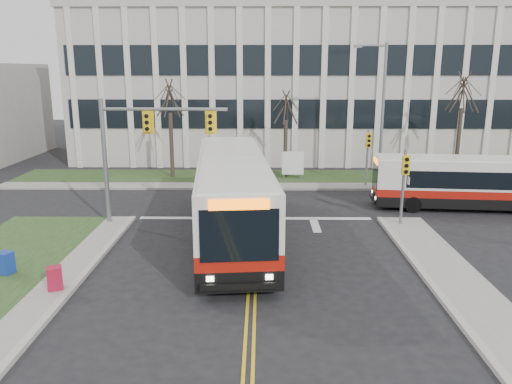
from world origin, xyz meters
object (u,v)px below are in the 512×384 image
object	(u,v)px
directory_sign	(293,164)
newspaper_box_red	(55,280)
streetlight	(380,106)
newspaper_box_blue	(6,264)
bus_main	(232,198)
bus_cross	(473,184)

from	to	relation	value
directory_sign	newspaper_box_red	distance (m)	20.49
streetlight	newspaper_box_red	size ratio (longest dim) A/B	9.68
newspaper_box_blue	directory_sign	bearing A→B (deg)	75.66
directory_sign	bus_main	size ratio (longest dim) A/B	0.15
directory_sign	streetlight	bearing A→B (deg)	-13.23
bus_cross	streetlight	bearing A→B (deg)	-141.86
streetlight	newspaper_box_red	distance (m)	23.01
streetlight	directory_sign	bearing A→B (deg)	166.77
directory_sign	newspaper_box_red	xyz separation A→B (m)	(-9.30, -18.25, -0.70)
directory_sign	newspaper_box_blue	world-z (taller)	directory_sign
streetlight	newspaper_box_blue	size ratio (longest dim) A/B	9.68
newspaper_box_red	newspaper_box_blue	bearing A→B (deg)	127.22
bus_cross	newspaper_box_red	world-z (taller)	bus_cross
bus_cross	newspaper_box_blue	bearing A→B (deg)	-60.52
bus_main	newspaper_box_blue	size ratio (longest dim) A/B	14.43
bus_cross	bus_main	bearing A→B (deg)	-64.57
directory_sign	bus_cross	size ratio (longest dim) A/B	0.19
streetlight	directory_sign	xyz separation A→B (m)	(-5.53, 1.30, -4.02)
bus_main	bus_cross	size ratio (longest dim) A/B	1.30
directory_sign	bus_main	distance (m)	12.61
streetlight	bus_cross	distance (m)	8.13
newspaper_box_blue	newspaper_box_red	size ratio (longest dim) A/B	1.00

